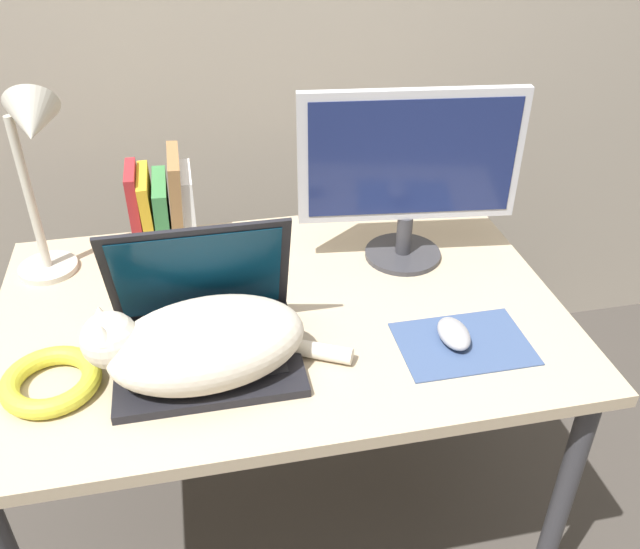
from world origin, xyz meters
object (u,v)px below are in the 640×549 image
Objects in this scene: laptop at (205,331)px; cat at (200,343)px; cable_coil at (51,381)px; computer_mouse at (454,334)px; book_row at (164,212)px; desk_lamp at (34,156)px; external_monitor at (410,169)px.

cat is at bearing -100.37° from laptop.
laptop reaches higher than cable_coil.
computer_mouse is (0.48, -0.07, -0.03)m from laptop.
laptop is 1.93× the size of cable_coil.
computer_mouse is at bearing -1.60° from cable_coil.
laptop is at bearing 79.63° from cat.
book_row is 0.56× the size of desk_lamp.
cat is at bearing -53.89° from desk_lamp.
cable_coil is at bearing 178.40° from computer_mouse.
external_monitor is 0.57m from book_row.
laptop is 3.51× the size of computer_mouse.
book_row is 1.37× the size of cable_coil.
desk_lamp is (-0.78, 0.40, 0.27)m from computer_mouse.
cable_coil is at bearing -116.35° from book_row.
desk_lamp is at bearing 126.11° from cat.
cable_coil is (0.02, -0.38, -0.27)m from desk_lamp.
computer_mouse is 0.22× the size of desk_lamp.
book_row is 0.31m from desk_lamp.
cat is 0.46m from book_row.
book_row is at bearing 63.65° from cable_coil.
external_monitor is 1.11× the size of desk_lamp.
laptop reaches higher than computer_mouse.
book_row is 0.50m from cable_coil.
book_row reaches higher than computer_mouse.
desk_lamp is 2.45× the size of cable_coil.
laptop is 0.71× the size of cat.
cat reaches higher than cable_coil.
external_monitor reaches higher than cat.
computer_mouse is 0.76m from cable_coil.
external_monitor is (0.49, 0.32, 0.15)m from cat.
cat is 1.00× the size of external_monitor.
desk_lamp reaches higher than cable_coil.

